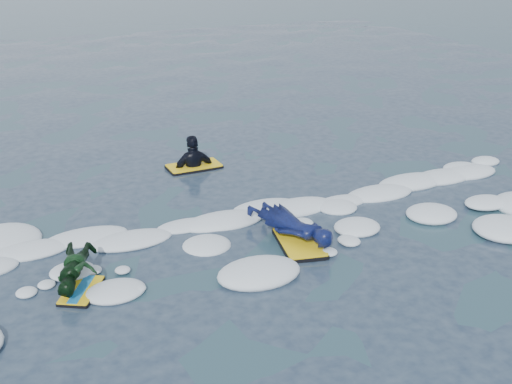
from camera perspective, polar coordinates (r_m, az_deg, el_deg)
ground at (r=8.51m, az=-1.67°, el=-6.99°), size 120.00×120.00×0.00m
foam_band at (r=9.36m, az=-4.08°, el=-4.13°), size 12.00×3.10×0.30m
prone_woman_unit at (r=9.24m, az=3.28°, el=-3.07°), size 0.97×1.65×0.40m
prone_child_unit at (r=8.36m, az=-15.60°, el=-6.81°), size 0.87×1.20×0.41m
waiting_rider_unit at (r=12.10m, az=-5.51°, el=1.66°), size 1.01×0.58×1.50m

